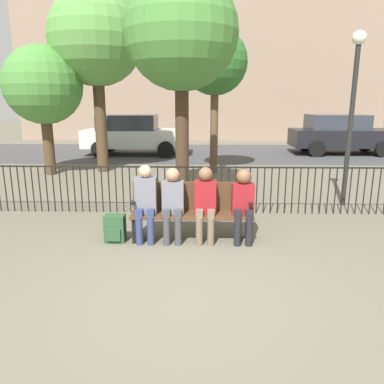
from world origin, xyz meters
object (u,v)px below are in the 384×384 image
Objects in this scene: tree_2 at (181,34)px; parked_car_0 at (341,134)px; seated_person_0 at (146,200)px; seated_person_1 at (173,201)px; tree_0 at (43,86)px; parked_car_1 at (134,134)px; tree_3 at (96,39)px; seated_person_2 at (205,200)px; lamp_post at (354,93)px; backpack at (115,229)px; park_bench at (192,209)px; tree_1 at (215,63)px; seated_person_3 at (243,201)px.

tree_2 is 1.12× the size of parked_car_0.
seated_person_0 is 0.26× the size of tree_2.
seated_person_1 is 0.32× the size of tree_0.
parked_car_0 is at bearing 24.20° from tree_0.
tree_3 is at bearing -95.11° from parked_car_1.
tree_0 is 0.89× the size of parked_car_1.
seated_person_2 is 0.32× the size of tree_0.
lamp_post is (7.66, -3.21, -0.25)m from tree_0.
tree_3 is at bearing 114.20° from seated_person_1.
tree_2 is at bearing -35.73° from tree_0.
lamp_post reaches higher than backpack.
tree_2 is (4.18, -3.00, 0.90)m from tree_0.
backpack is 5.42m from lamp_post.
seated_person_1 is (-0.30, -0.13, 0.17)m from park_bench.
backpack is (-0.93, -0.05, -0.45)m from seated_person_1.
tree_1 is at bearing 126.72° from lamp_post.
tree_0 is 0.70× the size of tree_3.
park_bench is 1.61× the size of seated_person_2.
parked_car_0 is (5.09, 10.09, 0.17)m from seated_person_3.
parked_car_0 is (7.12, 10.14, 0.63)m from backpack.
tree_2 is 0.88× the size of tree_3.
parked_car_1 is at bearing 101.27° from seated_person_0.
seated_person_0 is 1.53m from seated_person_3.
park_bench is 4.25m from lamp_post.
tree_3 reaches higher than seated_person_0.
tree_2 reaches higher than seated_person_2.
park_bench is 4.43× the size of backpack.
seated_person_1 is 1.10m from seated_person_3.
seated_person_2 is at bearing -49.37° from tree_0.
lamp_post is 0.84× the size of parked_car_0.
seated_person_0 is 0.94m from seated_person_2.
tree_3 reaches higher than park_bench.
seated_person_3 is at bearing -87.14° from tree_1.
parked_car_1 is (1.79, 4.26, -1.75)m from tree_0.
seated_person_0 is 0.43m from seated_person_1.
seated_person_3 is at bearing -45.97° from tree_0.
tree_1 is (1.24, 5.83, 2.55)m from seated_person_0.
tree_0 reaches higher than seated_person_0.
tree_3 is (-2.71, 3.56, 0.44)m from tree_2.
parked_car_1 is at bearing 128.11° from lamp_post.
park_bench reaches higher than backpack.
seated_person_0 is at bearing 179.91° from seated_person_2.
tree_1 is 5.54m from parked_car_1.
seated_person_2 is 10.12m from parked_car_1.
seated_person_3 is 0.28× the size of parked_car_1.
tree_1 reaches higher than seated_person_1.
parked_car_0 is (5.38, 4.25, -2.40)m from tree_1.
seated_person_1 is 0.25× the size of tree_2.
seated_person_0 is at bearing -123.29° from parked_car_0.
parked_car_0 is at bearing 24.75° from tree_3.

